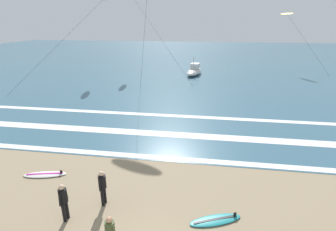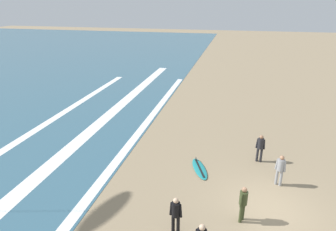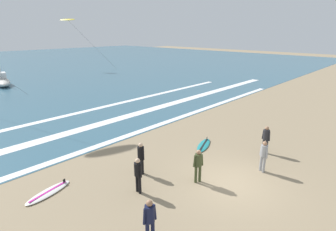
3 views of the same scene
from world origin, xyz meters
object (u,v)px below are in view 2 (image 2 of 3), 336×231
object	(u,v)px
surfer_foreground_main	(280,168)
surfer_left_near	(176,213)
surfer_left_far	(260,146)
surfboard_right_spare	(200,169)
surfer_right_near	(243,201)

from	to	relation	value
surfer_foreground_main	surfer_left_near	distance (m)	5.90
surfer_left_near	surfer_left_far	bearing A→B (deg)	-28.42
surfboard_right_spare	surfer_left_near	bearing A→B (deg)	176.19
surfer_left_far	surfer_left_near	bearing A→B (deg)	151.58
surfer_left_far	surfer_right_near	world-z (taller)	same
surfer_foreground_main	surfer_left_near	xyz separation A→B (m)	(-4.18, 4.17, 0.00)
surfer_left_far	surfboard_right_spare	xyz separation A→B (m)	(-1.56, 3.07, -0.91)
surfer_left_near	surfer_right_near	bearing A→B (deg)	-62.84
surfboard_right_spare	surfer_left_far	bearing A→B (deg)	-62.98
surfer_left_far	surfer_foreground_main	bearing A→B (deg)	-159.01
surfer_left_far	surfer_foreground_main	xyz separation A→B (m)	(-2.06, -0.79, 0.00)
surfer_foreground_main	surfer_left_near	bearing A→B (deg)	135.06
surfer_foreground_main	surfer_left_near	world-z (taller)	same
surfer_foreground_main	surfer_right_near	size ratio (longest dim) A/B	1.00
surfer_right_near	surfer_left_far	bearing A→B (deg)	-10.57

